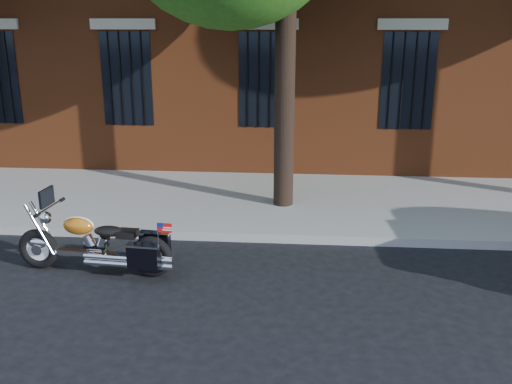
{
  "coord_description": "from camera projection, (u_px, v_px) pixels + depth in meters",
  "views": [
    {
      "loc": [
        0.83,
        -7.21,
        3.45
      ],
      "look_at": [
        0.17,
        0.8,
        1.01
      ],
      "focal_mm": 40.0,
      "sensor_mm": 36.0,
      "label": 1
    }
  ],
  "objects": [
    {
      "name": "motorcycle",
      "position": [
        102.0,
        246.0,
        7.96
      ],
      "size": [
        2.37,
        0.79,
        1.21
      ],
      "rotation": [
        0.0,
        0.0,
        -0.09
      ],
      "color": "black",
      "rests_on": "ground"
    },
    {
      "name": "ground",
      "position": [
        239.0,
        277.0,
        7.94
      ],
      "size": [
        120.0,
        120.0,
        0.0
      ],
      "primitive_type": "plane",
      "color": "black",
      "rests_on": "ground"
    },
    {
      "name": "sidewalk",
      "position": [
        258.0,
        201.0,
        11.03
      ],
      "size": [
        40.0,
        3.6,
        0.15
      ],
      "primitive_type": "cube",
      "color": "gray",
      "rests_on": "ground"
    },
    {
      "name": "curb",
      "position": [
        249.0,
        236.0,
        9.24
      ],
      "size": [
        40.0,
        0.16,
        0.15
      ],
      "primitive_type": "cube",
      "color": "gray",
      "rests_on": "ground"
    }
  ]
}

